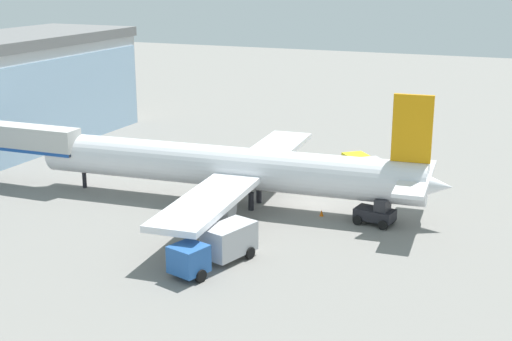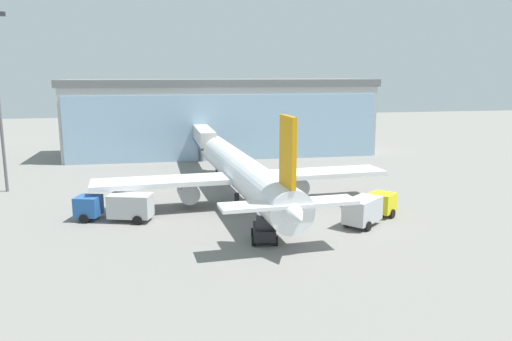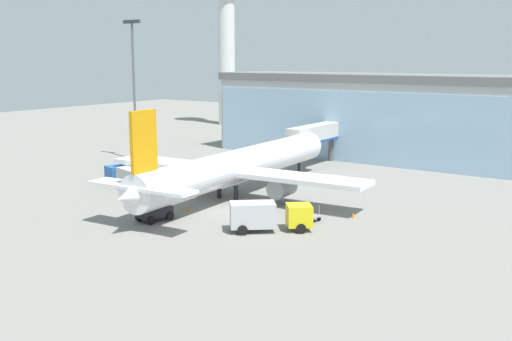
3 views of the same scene
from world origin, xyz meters
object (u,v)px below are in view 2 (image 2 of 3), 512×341
(safety_cone_wingtip, at_px, (375,197))
(baggage_cart, at_px, (357,204))
(airplane, at_px, (242,172))
(safety_cone_nose, at_px, (256,222))
(jet_bridge, at_px, (204,137))
(pushback_tug, at_px, (264,231))
(fuel_truck, at_px, (369,208))
(catering_truck, at_px, (117,206))

(safety_cone_wingtip, bearing_deg, baggage_cart, -136.53)
(airplane, xyz_separation_m, safety_cone_nose, (-0.15, -8.35, -3.09))
(jet_bridge, height_order, pushback_tug, jet_bridge)
(baggage_cart, distance_m, safety_cone_wingtip, 4.80)
(airplane, bearing_deg, jet_bridge, 1.93)
(fuel_truck, distance_m, baggage_cart, 5.28)
(airplane, xyz_separation_m, safety_cone_wingtip, (14.92, -1.43, -3.09))
(catering_truck, bearing_deg, airplane, -143.84)
(safety_cone_nose, relative_size, safety_cone_wingtip, 1.00)
(airplane, bearing_deg, fuel_truck, -136.62)
(baggage_cart, bearing_deg, airplane, -10.22)
(airplane, bearing_deg, safety_cone_wingtip, -98.95)
(jet_bridge, bearing_deg, safety_cone_wingtip, -144.51)
(jet_bridge, xyz_separation_m, safety_cone_wingtip, (17.00, -23.35, -4.25))
(pushback_tug, relative_size, safety_cone_nose, 6.29)
(jet_bridge, height_order, catering_truck, jet_bridge)
(fuel_truck, bearing_deg, pushback_tug, 157.05)
(fuel_truck, bearing_deg, safety_cone_nose, 132.34)
(baggage_cart, bearing_deg, safety_cone_nose, 29.58)
(jet_bridge, bearing_deg, baggage_cart, -153.67)
(catering_truck, xyz_separation_m, pushback_tug, (12.58, -8.65, -0.49))
(jet_bridge, height_order, safety_cone_wingtip, jet_bridge)
(baggage_cart, height_order, safety_cone_wingtip, baggage_cart)
(safety_cone_nose, bearing_deg, airplane, 88.99)
(jet_bridge, relative_size, catering_truck, 1.73)
(safety_cone_wingtip, bearing_deg, catering_truck, -173.78)
(pushback_tug, bearing_deg, fuel_truck, -63.43)
(pushback_tug, bearing_deg, baggage_cart, -44.95)
(fuel_truck, bearing_deg, jet_bridge, 71.84)
(pushback_tug, xyz_separation_m, safety_cone_nose, (0.26, 4.77, -0.70))
(safety_cone_wingtip, bearing_deg, airplane, 174.53)
(jet_bridge, bearing_deg, pushback_tug, -177.85)
(pushback_tug, bearing_deg, airplane, 7.97)
(pushback_tug, bearing_deg, catering_truck, 65.24)
(airplane, height_order, baggage_cart, airplane)
(fuel_truck, distance_m, safety_cone_wingtip, 9.57)
(catering_truck, xyz_separation_m, fuel_truck, (23.48, -5.35, 0.00))
(catering_truck, xyz_separation_m, baggage_cart, (24.43, -0.26, -0.97))
(pushback_tug, distance_m, safety_cone_nose, 4.83)
(catering_truck, height_order, pushback_tug, catering_truck)
(catering_truck, distance_m, safety_cone_wingtip, 28.10)
(airplane, bearing_deg, baggage_cart, -115.94)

